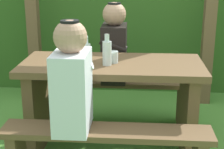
{
  "coord_description": "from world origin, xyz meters",
  "views": [
    {
      "loc": [
        0.19,
        -2.63,
        1.47
      ],
      "look_at": [
        0.0,
        0.0,
        0.64
      ],
      "focal_mm": 56.96,
      "sensor_mm": 36.0,
      "label": 1
    }
  ],
  "objects_px": {
    "bottle_center": "(107,52)",
    "bench_far": "(116,92)",
    "person_black_coat": "(114,46)",
    "drinking_glass": "(113,57)",
    "bench_near": "(106,146)",
    "bottle_left": "(73,48)",
    "picnic_table": "(112,91)",
    "cell_phone": "(71,56)",
    "person_white_shirt": "(72,81)",
    "bottle_right": "(87,53)"
  },
  "relations": [
    {
      "from": "bottle_center",
      "to": "bench_far",
      "type": "bearing_deg",
      "value": 86.96
    },
    {
      "from": "bench_far",
      "to": "person_black_coat",
      "type": "height_order",
      "value": "person_black_coat"
    },
    {
      "from": "drinking_glass",
      "to": "bench_near",
      "type": "bearing_deg",
      "value": -91.15
    },
    {
      "from": "bench_far",
      "to": "drinking_glass",
      "type": "distance_m",
      "value": 0.71
    },
    {
      "from": "bench_far",
      "to": "bottle_left",
      "type": "xyz_separation_m",
      "value": [
        -0.31,
        -0.49,
        0.53
      ]
    },
    {
      "from": "bottle_left",
      "to": "bench_near",
      "type": "bearing_deg",
      "value": -60.72
    },
    {
      "from": "drinking_glass",
      "to": "picnic_table",
      "type": "bearing_deg",
      "value": 142.51
    },
    {
      "from": "person_black_coat",
      "to": "bottle_left",
      "type": "xyz_separation_m",
      "value": [
        -0.29,
        -0.49,
        0.08
      ]
    },
    {
      "from": "picnic_table",
      "to": "cell_phone",
      "type": "height_order",
      "value": "cell_phone"
    },
    {
      "from": "person_white_shirt",
      "to": "bottle_center",
      "type": "xyz_separation_m",
      "value": [
        0.19,
        0.44,
        0.08
      ]
    },
    {
      "from": "bench_near",
      "to": "drinking_glass",
      "type": "height_order",
      "value": "drinking_glass"
    },
    {
      "from": "picnic_table",
      "to": "drinking_glass",
      "type": "distance_m",
      "value": 0.28
    },
    {
      "from": "picnic_table",
      "to": "bottle_right",
      "type": "relative_size",
      "value": 6.33
    },
    {
      "from": "bottle_left",
      "to": "bottle_center",
      "type": "bearing_deg",
      "value": -21.0
    },
    {
      "from": "bench_far",
      "to": "person_black_coat",
      "type": "xyz_separation_m",
      "value": [
        -0.02,
        -0.0,
        0.45
      ]
    },
    {
      "from": "drinking_glass",
      "to": "bottle_center",
      "type": "bearing_deg",
      "value": -121.29
    },
    {
      "from": "person_white_shirt",
      "to": "bottle_left",
      "type": "distance_m",
      "value": 0.56
    },
    {
      "from": "bottle_left",
      "to": "bench_far",
      "type": "bearing_deg",
      "value": 57.9
    },
    {
      "from": "drinking_glass",
      "to": "cell_phone",
      "type": "xyz_separation_m",
      "value": [
        -0.35,
        0.15,
        -0.04
      ]
    },
    {
      "from": "person_black_coat",
      "to": "bottle_left",
      "type": "relative_size",
      "value": 2.92
    },
    {
      "from": "bench_near",
      "to": "bench_far",
      "type": "bearing_deg",
      "value": 90.0
    },
    {
      "from": "person_black_coat",
      "to": "cell_phone",
      "type": "bearing_deg",
      "value": -130.7
    },
    {
      "from": "drinking_glass",
      "to": "cell_phone",
      "type": "bearing_deg",
      "value": 157.53
    },
    {
      "from": "picnic_table",
      "to": "bottle_right",
      "type": "xyz_separation_m",
      "value": [
        -0.18,
        -0.08,
        0.33
      ]
    },
    {
      "from": "bottle_left",
      "to": "person_white_shirt",
      "type": "bearing_deg",
      "value": -80.72
    },
    {
      "from": "bench_far",
      "to": "cell_phone",
      "type": "xyz_separation_m",
      "value": [
        -0.34,
        -0.38,
        0.44
      ]
    },
    {
      "from": "person_black_coat",
      "to": "drinking_glass",
      "type": "height_order",
      "value": "person_black_coat"
    },
    {
      "from": "bottle_center",
      "to": "drinking_glass",
      "type": "bearing_deg",
      "value": 58.71
    },
    {
      "from": "picnic_table",
      "to": "bottle_right",
      "type": "bearing_deg",
      "value": -156.87
    },
    {
      "from": "picnic_table",
      "to": "cell_phone",
      "type": "xyz_separation_m",
      "value": [
        -0.34,
        0.14,
        0.24
      ]
    },
    {
      "from": "picnic_table",
      "to": "person_black_coat",
      "type": "relative_size",
      "value": 1.95
    },
    {
      "from": "person_white_shirt",
      "to": "picnic_table",
      "type": "bearing_deg",
      "value": 67.06
    },
    {
      "from": "drinking_glass",
      "to": "bottle_center",
      "type": "height_order",
      "value": "bottle_center"
    },
    {
      "from": "bench_near",
      "to": "bottle_left",
      "type": "distance_m",
      "value": 0.82
    },
    {
      "from": "bottle_center",
      "to": "bench_near",
      "type": "bearing_deg",
      "value": -85.91
    },
    {
      "from": "person_white_shirt",
      "to": "bottle_left",
      "type": "xyz_separation_m",
      "value": [
        -0.09,
        0.54,
        0.08
      ]
    },
    {
      "from": "drinking_glass",
      "to": "bottle_left",
      "type": "height_order",
      "value": "bottle_left"
    },
    {
      "from": "bottle_right",
      "to": "cell_phone",
      "type": "xyz_separation_m",
      "value": [
        -0.16,
        0.22,
        -0.08
      ]
    },
    {
      "from": "cell_phone",
      "to": "bench_far",
      "type": "bearing_deg",
      "value": 38.71
    },
    {
      "from": "bench_far",
      "to": "cell_phone",
      "type": "height_order",
      "value": "cell_phone"
    },
    {
      "from": "person_black_coat",
      "to": "bench_near",
      "type": "bearing_deg",
      "value": -89.03
    },
    {
      "from": "bench_far",
      "to": "person_white_shirt",
      "type": "distance_m",
      "value": 1.15
    },
    {
      "from": "person_white_shirt",
      "to": "person_black_coat",
      "type": "distance_m",
      "value": 1.05
    },
    {
      "from": "bench_far",
      "to": "person_black_coat",
      "type": "distance_m",
      "value": 0.45
    },
    {
      "from": "person_white_shirt",
      "to": "bottle_left",
      "type": "relative_size",
      "value": 2.92
    },
    {
      "from": "bottle_center",
      "to": "person_white_shirt",
      "type": "bearing_deg",
      "value": -113.04
    },
    {
      "from": "bench_far",
      "to": "person_white_shirt",
      "type": "height_order",
      "value": "person_white_shirt"
    },
    {
      "from": "person_black_coat",
      "to": "bottle_right",
      "type": "relative_size",
      "value": 3.25
    },
    {
      "from": "bench_near",
      "to": "bottle_left",
      "type": "xyz_separation_m",
      "value": [
        -0.31,
        0.55,
        0.53
      ]
    },
    {
      "from": "bench_far",
      "to": "drinking_glass",
      "type": "bearing_deg",
      "value": -88.89
    }
  ]
}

